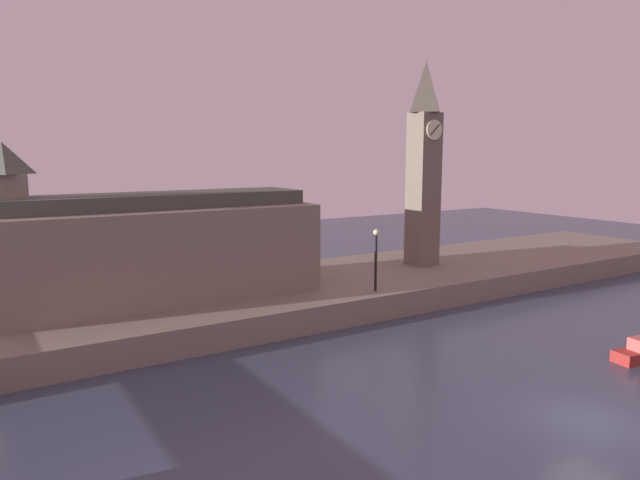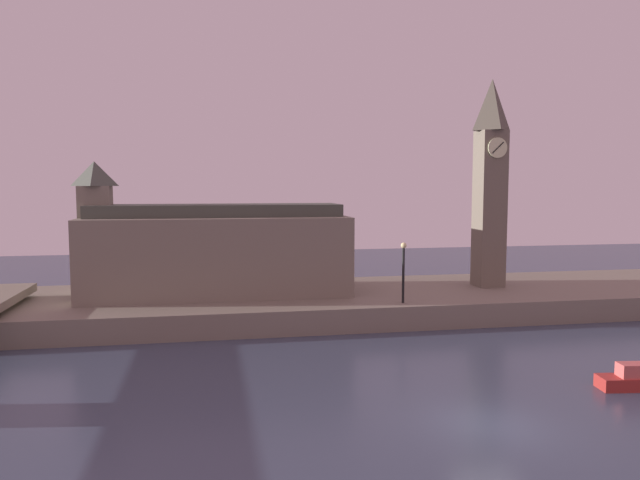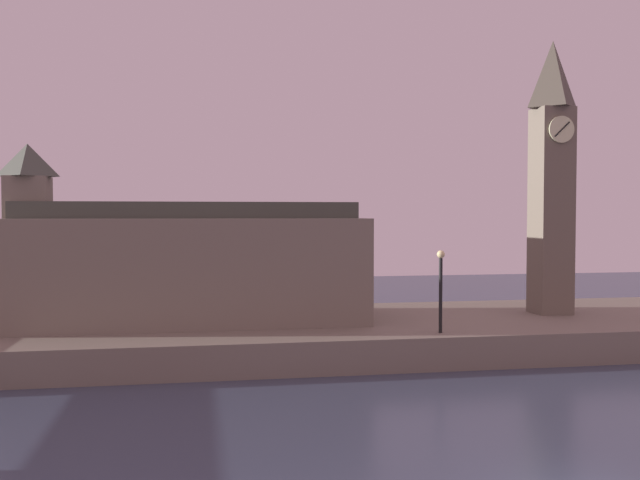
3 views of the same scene
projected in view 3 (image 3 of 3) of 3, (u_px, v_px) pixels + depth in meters
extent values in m
cube|color=slate|center=(376.00, 333.00, 36.04)|extent=(70.00, 12.00, 1.50)
cube|color=#6B6051|center=(551.00, 211.00, 37.68)|extent=(1.85, 1.85, 11.07)
cylinder|color=beige|center=(561.00, 129.00, 36.55)|extent=(1.41, 0.12, 1.41)
cube|color=black|center=(562.00, 129.00, 36.48)|extent=(0.86, 0.04, 0.82)
pyramid|color=#4A4339|center=(553.00, 74.00, 37.41)|extent=(2.04, 2.04, 3.60)
cube|color=slate|center=(190.00, 270.00, 34.97)|extent=(17.22, 6.68, 5.17)
cube|color=slate|center=(29.00, 251.00, 33.61)|extent=(1.92, 1.92, 7.19)
pyramid|color=#474C42|center=(27.00, 160.00, 33.44)|extent=(2.11, 2.11, 1.57)
cube|color=#42473D|center=(190.00, 210.00, 34.86)|extent=(16.36, 4.01, 0.80)
cylinder|color=black|center=(441.00, 296.00, 31.58)|extent=(0.16, 0.16, 3.39)
sphere|color=#F2E099|center=(441.00, 254.00, 31.51)|extent=(0.36, 0.36, 0.36)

